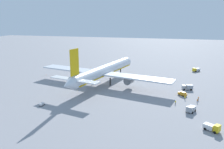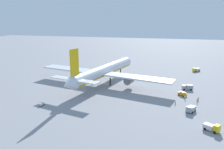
{
  "view_description": "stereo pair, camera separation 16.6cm",
  "coord_description": "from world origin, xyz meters",
  "px_view_note": "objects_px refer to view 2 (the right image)",
  "views": [
    {
      "loc": [
        -122.8,
        -36.89,
        37.17
      ],
      "look_at": [
        4.08,
        -3.24,
        4.37
      ],
      "focal_mm": 36.84,
      "sensor_mm": 36.0,
      "label": 1
    },
    {
      "loc": [
        -122.76,
        -37.05,
        37.17
      ],
      "look_at": [
        4.08,
        -3.24,
        4.37
      ],
      "focal_mm": 36.84,
      "sensor_mm": 36.0,
      "label": 2
    }
  ],
  "objects_px": {
    "service_van": "(182,94)",
    "ground_worker_3": "(198,98)",
    "ground_worker_1": "(197,101)",
    "traffic_cone_2": "(46,75)",
    "traffic_cone_0": "(91,67)",
    "service_truck_0": "(188,87)",
    "traffic_cone_1": "(124,67)",
    "ground_worker_0": "(175,102)",
    "service_truck_2": "(191,109)",
    "airliner": "(104,71)",
    "service_truck_3": "(196,70)",
    "baggage_cart_1": "(42,104)",
    "service_truck_1": "(212,127)",
    "ground_worker_2": "(185,98)"
  },
  "relations": [
    {
      "from": "ground_worker_1",
      "to": "traffic_cone_0",
      "type": "xyz_separation_m",
      "value": [
        57.92,
        71.87,
        -0.6
      ]
    },
    {
      "from": "airliner",
      "to": "service_truck_3",
      "type": "bearing_deg",
      "value": -49.37
    },
    {
      "from": "ground_worker_2",
      "to": "traffic_cone_1",
      "type": "xyz_separation_m",
      "value": [
        61.57,
        42.21,
        -0.64
      ]
    },
    {
      "from": "ground_worker_2",
      "to": "ground_worker_3",
      "type": "height_order",
      "value": "ground_worker_2"
    },
    {
      "from": "service_van",
      "to": "ground_worker_3",
      "type": "height_order",
      "value": "service_van"
    },
    {
      "from": "service_truck_3",
      "to": "ground_worker_2",
      "type": "height_order",
      "value": "service_truck_3"
    },
    {
      "from": "airliner",
      "to": "ground_worker_3",
      "type": "height_order",
      "value": "airliner"
    },
    {
      "from": "service_truck_2",
      "to": "baggage_cart_1",
      "type": "distance_m",
      "value": 62.59
    },
    {
      "from": "ground_worker_1",
      "to": "ground_worker_3",
      "type": "relative_size",
      "value": 0.96
    },
    {
      "from": "baggage_cart_1",
      "to": "ground_worker_2",
      "type": "xyz_separation_m",
      "value": [
        23.74,
        -60.21,
        0.27
      ]
    },
    {
      "from": "service_truck_2",
      "to": "traffic_cone_2",
      "type": "bearing_deg",
      "value": 66.24
    },
    {
      "from": "service_truck_3",
      "to": "ground_worker_0",
      "type": "distance_m",
      "value": 70.3
    },
    {
      "from": "service_truck_1",
      "to": "traffic_cone_1",
      "type": "height_order",
      "value": "service_truck_1"
    },
    {
      "from": "ground_worker_3",
      "to": "traffic_cone_0",
      "type": "bearing_deg",
      "value": 53.01
    },
    {
      "from": "service_truck_2",
      "to": "traffic_cone_1",
      "type": "bearing_deg",
      "value": 30.03
    },
    {
      "from": "service_truck_3",
      "to": "service_van",
      "type": "xyz_separation_m",
      "value": [
        -56.31,
        10.97,
        -0.31
      ]
    },
    {
      "from": "baggage_cart_1",
      "to": "service_van",
      "type": "bearing_deg",
      "value": -63.66
    },
    {
      "from": "baggage_cart_1",
      "to": "ground_worker_0",
      "type": "relative_size",
      "value": 1.88
    },
    {
      "from": "service_van",
      "to": "baggage_cart_1",
      "type": "xyz_separation_m",
      "value": [
        -29.32,
        59.22,
        -0.39
      ]
    },
    {
      "from": "ground_worker_1",
      "to": "traffic_cone_0",
      "type": "distance_m",
      "value": 92.31
    },
    {
      "from": "ground_worker_1",
      "to": "traffic_cone_1",
      "type": "relative_size",
      "value": 3.12
    },
    {
      "from": "service_truck_2",
      "to": "ground_worker_1",
      "type": "distance_m",
      "value": 12.37
    },
    {
      "from": "service_truck_3",
      "to": "ground_worker_3",
      "type": "distance_m",
      "value": 61.26
    },
    {
      "from": "service_van",
      "to": "traffic_cone_1",
      "type": "distance_m",
      "value": 69.53
    },
    {
      "from": "traffic_cone_1",
      "to": "traffic_cone_2",
      "type": "height_order",
      "value": "same"
    },
    {
      "from": "ground_worker_0",
      "to": "traffic_cone_1",
      "type": "xyz_separation_m",
      "value": [
        68.5,
        37.85,
        -0.59
      ]
    },
    {
      "from": "baggage_cart_1",
      "to": "service_truck_1",
      "type": "bearing_deg",
      "value": -94.72
    },
    {
      "from": "service_truck_3",
      "to": "ground_worker_3",
      "type": "relative_size",
      "value": 3.16
    },
    {
      "from": "traffic_cone_0",
      "to": "service_truck_0",
      "type": "bearing_deg",
      "value": -120.01
    },
    {
      "from": "ground_worker_3",
      "to": "airliner",
      "type": "bearing_deg",
      "value": 73.51
    },
    {
      "from": "ground_worker_1",
      "to": "traffic_cone_1",
      "type": "bearing_deg",
      "value": 36.48
    },
    {
      "from": "airliner",
      "to": "service_truck_3",
      "type": "relative_size",
      "value": 14.26
    },
    {
      "from": "baggage_cart_1",
      "to": "traffic_cone_2",
      "type": "bearing_deg",
      "value": 28.57
    },
    {
      "from": "service_truck_1",
      "to": "service_truck_3",
      "type": "xyz_separation_m",
      "value": [
        91.21,
        -2.51,
        -0.02
      ]
    },
    {
      "from": "ground_worker_1",
      "to": "traffic_cone_2",
      "type": "bearing_deg",
      "value": 73.62
    },
    {
      "from": "service_truck_1",
      "to": "ground_worker_2",
      "type": "xyz_separation_m",
      "value": [
        29.32,
        7.46,
        -0.44
      ]
    },
    {
      "from": "service_van",
      "to": "baggage_cart_1",
      "type": "bearing_deg",
      "value": 116.34
    },
    {
      "from": "ground_worker_2",
      "to": "traffic_cone_1",
      "type": "height_order",
      "value": "ground_worker_2"
    },
    {
      "from": "service_truck_2",
      "to": "ground_worker_0",
      "type": "bearing_deg",
      "value": 39.14
    },
    {
      "from": "service_truck_3",
      "to": "service_van",
      "type": "relative_size",
      "value": 1.28
    },
    {
      "from": "ground_worker_2",
      "to": "service_truck_1",
      "type": "bearing_deg",
      "value": -165.72
    },
    {
      "from": "airliner",
      "to": "ground_worker_0",
      "type": "distance_m",
      "value": 46.08
    },
    {
      "from": "traffic_cone_2",
      "to": "service_truck_2",
      "type": "bearing_deg",
      "value": -113.76
    },
    {
      "from": "traffic_cone_1",
      "to": "ground_worker_0",
      "type": "bearing_deg",
      "value": -151.07
    },
    {
      "from": "service_truck_2",
      "to": "ground_worker_3",
      "type": "distance_m",
      "value": 15.66
    },
    {
      "from": "airliner",
      "to": "ground_worker_2",
      "type": "xyz_separation_m",
      "value": [
        -15.54,
        -44.05,
        -6.51
      ]
    },
    {
      "from": "ground_worker_1",
      "to": "traffic_cone_1",
      "type": "height_order",
      "value": "ground_worker_1"
    },
    {
      "from": "ground_worker_3",
      "to": "ground_worker_0",
      "type": "bearing_deg",
      "value": 127.01
    },
    {
      "from": "ground_worker_0",
      "to": "traffic_cone_0",
      "type": "distance_m",
      "value": 88.22
    },
    {
      "from": "airliner",
      "to": "traffic_cone_2",
      "type": "xyz_separation_m",
      "value": [
        8.93,
        42.42,
        -7.15
      ]
    }
  ]
}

